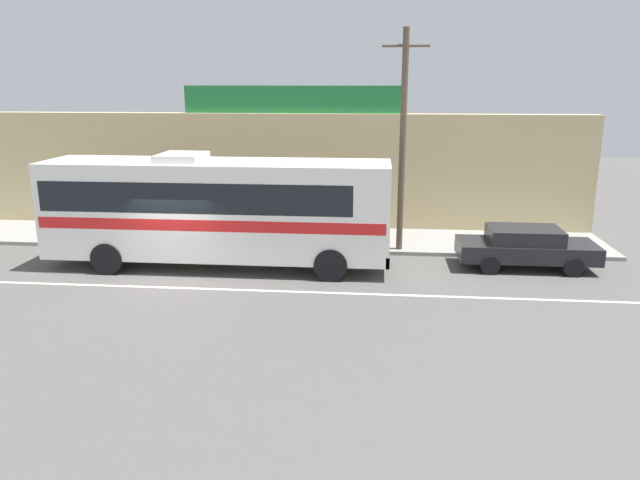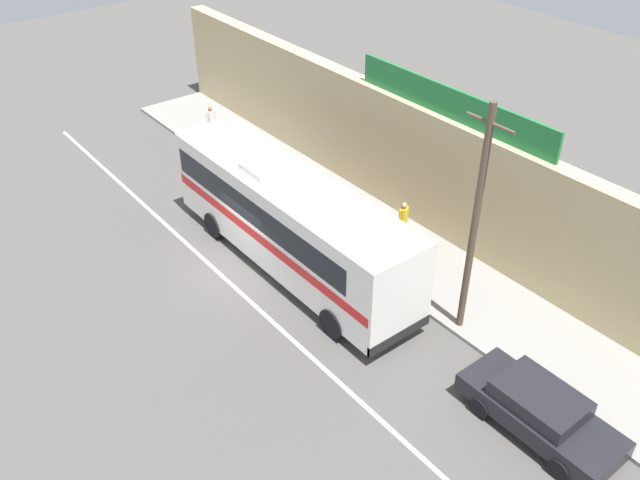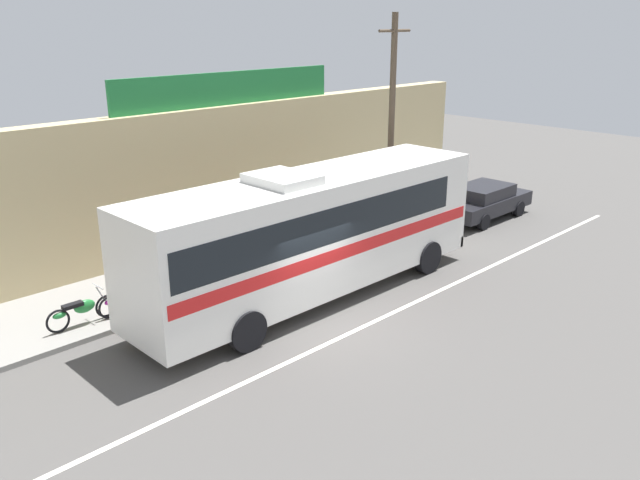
{
  "view_description": "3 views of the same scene",
  "coord_description": "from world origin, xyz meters",
  "px_view_note": "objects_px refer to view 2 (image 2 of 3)",
  "views": [
    {
      "loc": [
        6.34,
        -17.46,
        5.97
      ],
      "look_at": [
        4.54,
        1.22,
        1.08
      ],
      "focal_mm": 33.73,
      "sensor_mm": 36.0,
      "label": 1
    },
    {
      "loc": [
        17.34,
        -9.98,
        14.82
      ],
      "look_at": [
        2.37,
        1.86,
        1.66
      ],
      "focal_mm": 38.07,
      "sensor_mm": 36.0,
      "label": 2
    },
    {
      "loc": [
        -10.88,
        -10.92,
        7.63
      ],
      "look_at": [
        2.11,
        2.26,
        1.3
      ],
      "focal_mm": 36.62,
      "sensor_mm": 36.0,
      "label": 3
    }
  ],
  "objects_px": {
    "intercity_bus": "(289,217)",
    "motorcycle_purple": "(277,183)",
    "pedestrian_far_right": "(403,218)",
    "parked_car": "(540,410)",
    "utility_pole": "(475,221)",
    "motorcycle_red": "(262,171)",
    "pedestrian_far_left": "(211,120)"
  },
  "relations": [
    {
      "from": "motorcycle_red",
      "to": "motorcycle_purple",
      "type": "distance_m",
      "value": 1.29
    },
    {
      "from": "parked_car",
      "to": "intercity_bus",
      "type": "bearing_deg",
      "value": -175.52
    },
    {
      "from": "utility_pole",
      "to": "pedestrian_far_right",
      "type": "relative_size",
      "value": 4.74
    },
    {
      "from": "utility_pole",
      "to": "motorcycle_red",
      "type": "xyz_separation_m",
      "value": [
        -11.77,
        0.35,
        -3.54
      ]
    },
    {
      "from": "intercity_bus",
      "to": "parked_car",
      "type": "height_order",
      "value": "intercity_bus"
    },
    {
      "from": "motorcycle_purple",
      "to": "pedestrian_far_right",
      "type": "height_order",
      "value": "pedestrian_far_right"
    },
    {
      "from": "pedestrian_far_left",
      "to": "motorcycle_purple",
      "type": "bearing_deg",
      "value": -5.3
    },
    {
      "from": "parked_car",
      "to": "motorcycle_red",
      "type": "xyz_separation_m",
      "value": [
        -15.88,
        1.84,
        -0.17
      ]
    },
    {
      "from": "motorcycle_red",
      "to": "pedestrian_far_left",
      "type": "relative_size",
      "value": 1.18
    },
    {
      "from": "parked_car",
      "to": "motorcycle_red",
      "type": "distance_m",
      "value": 15.99
    },
    {
      "from": "pedestrian_far_right",
      "to": "intercity_bus",
      "type": "bearing_deg",
      "value": -109.29
    },
    {
      "from": "parked_car",
      "to": "motorcycle_purple",
      "type": "distance_m",
      "value": 14.7
    },
    {
      "from": "parked_car",
      "to": "pedestrian_far_right",
      "type": "xyz_separation_m",
      "value": [
        -8.78,
        3.41,
        0.34
      ]
    },
    {
      "from": "utility_pole",
      "to": "motorcycle_purple",
      "type": "bearing_deg",
      "value": 178.8
    },
    {
      "from": "utility_pole",
      "to": "motorcycle_purple",
      "type": "relative_size",
      "value": 4.16
    },
    {
      "from": "parked_car",
      "to": "utility_pole",
      "type": "bearing_deg",
      "value": 160.11
    },
    {
      "from": "parked_car",
      "to": "motorcycle_purple",
      "type": "xyz_separation_m",
      "value": [
        -14.6,
        1.71,
        -0.17
      ]
    },
    {
      "from": "parked_car",
      "to": "utility_pole",
      "type": "relative_size",
      "value": 0.58
    },
    {
      "from": "parked_car",
      "to": "utility_pole",
      "type": "xyz_separation_m",
      "value": [
        -4.11,
        1.49,
        3.37
      ]
    },
    {
      "from": "intercity_bus",
      "to": "parked_car",
      "type": "distance_m",
      "value": 10.36
    },
    {
      "from": "motorcycle_red",
      "to": "motorcycle_purple",
      "type": "bearing_deg",
      "value": -5.79
    },
    {
      "from": "parked_car",
      "to": "motorcycle_purple",
      "type": "bearing_deg",
      "value": 173.34
    },
    {
      "from": "pedestrian_far_right",
      "to": "pedestrian_far_left",
      "type": "bearing_deg",
      "value": -174.71
    },
    {
      "from": "parked_car",
      "to": "utility_pole",
      "type": "height_order",
      "value": "utility_pole"
    },
    {
      "from": "motorcycle_red",
      "to": "pedestrian_far_left",
      "type": "distance_m",
      "value": 5.02
    },
    {
      "from": "motorcycle_red",
      "to": "pedestrian_far_left",
      "type": "height_order",
      "value": "pedestrian_far_left"
    },
    {
      "from": "intercity_bus",
      "to": "motorcycle_red",
      "type": "distance_m",
      "value": 6.4
    },
    {
      "from": "motorcycle_red",
      "to": "pedestrian_far_right",
      "type": "xyz_separation_m",
      "value": [
        7.11,
        1.57,
        0.51
      ]
    },
    {
      "from": "intercity_bus",
      "to": "motorcycle_purple",
      "type": "relative_size",
      "value": 6.13
    },
    {
      "from": "motorcycle_purple",
      "to": "motorcycle_red",
      "type": "bearing_deg",
      "value": 174.21
    },
    {
      "from": "utility_pole",
      "to": "parked_car",
      "type": "bearing_deg",
      "value": -19.89
    },
    {
      "from": "motorcycle_red",
      "to": "intercity_bus",
      "type": "bearing_deg",
      "value": -25.09
    }
  ]
}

